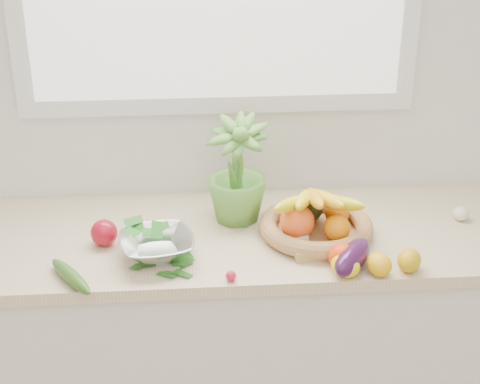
{
  "coord_description": "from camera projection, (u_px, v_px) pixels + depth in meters",
  "views": [
    {
      "loc": [
        -0.1,
        -0.08,
        2.03
      ],
      "look_at": [
        0.05,
        1.93,
        1.05
      ],
      "focal_mm": 55.0,
      "sensor_mm": 36.0,
      "label": 1
    }
  ],
  "objects": [
    {
      "name": "back_wall",
      "position": [
        217.0,
        67.0,
        2.39
      ],
      "size": [
        4.5,
        0.02,
        2.7
      ],
      "primitive_type": "cube",
      "color": "white",
      "rests_on": "ground"
    },
    {
      "name": "counter_cabinet",
      "position": [
        225.0,
        351.0,
        2.53
      ],
      "size": [
        2.2,
        0.58,
        0.86
      ],
      "primitive_type": "cube",
      "color": "silver",
      "rests_on": "ground"
    },
    {
      "name": "countertop",
      "position": [
        224.0,
        238.0,
        2.33
      ],
      "size": [
        2.24,
        0.62,
        0.04
      ],
      "primitive_type": "cube",
      "color": "beige",
      "rests_on": "counter_cabinet"
    },
    {
      "name": "orange_loose",
      "position": [
        342.0,
        257.0,
        2.11
      ],
      "size": [
        0.08,
        0.08,
        0.08
      ],
      "primitive_type": "sphere",
      "rotation": [
        0.0,
        0.0,
        0.05
      ],
      "color": "#FF3B08",
      "rests_on": "countertop"
    },
    {
      "name": "lemon_a",
      "position": [
        379.0,
        264.0,
        2.09
      ],
      "size": [
        0.09,
        0.1,
        0.07
      ],
      "primitive_type": "ellipsoid",
      "rotation": [
        0.0,
        0.0,
        0.25
      ],
      "color": "#F2AC0D",
      "rests_on": "countertop"
    },
    {
      "name": "lemon_b",
      "position": [
        409.0,
        260.0,
        2.11
      ],
      "size": [
        0.1,
        0.1,
        0.07
      ],
      "primitive_type": "ellipsoid",
      "rotation": [
        0.0,
        0.0,
        -0.4
      ],
      "color": "#D2A00B",
      "rests_on": "countertop"
    },
    {
      "name": "lemon_c",
      "position": [
        345.0,
        266.0,
        2.08
      ],
      "size": [
        0.11,
        0.11,
        0.07
      ],
      "primitive_type": "ellipsoid",
      "rotation": [
        0.0,
        0.0,
        0.94
      ],
      "color": "yellow",
      "rests_on": "countertop"
    },
    {
      "name": "apple",
      "position": [
        104.0,
        233.0,
        2.24
      ],
      "size": [
        0.1,
        0.1,
        0.08
      ],
      "primitive_type": "sphere",
      "rotation": [
        0.0,
        0.0,
        -0.29
      ],
      "color": "#AB0D1F",
      "rests_on": "countertop"
    },
    {
      "name": "ginger",
      "position": [
        312.0,
        255.0,
        2.17
      ],
      "size": [
        0.1,
        0.05,
        0.03
      ],
      "primitive_type": "cube",
      "rotation": [
        0.0,
        0.0,
        0.05
      ],
      "color": "tan",
      "rests_on": "countertop"
    },
    {
      "name": "garlic_a",
      "position": [
        288.0,
        233.0,
        2.27
      ],
      "size": [
        0.06,
        0.06,
        0.04
      ],
      "primitive_type": "ellipsoid",
      "rotation": [
        0.0,
        0.0,
        0.25
      ],
      "color": "silver",
      "rests_on": "countertop"
    },
    {
      "name": "garlic_b",
      "position": [
        461.0,
        214.0,
        2.39
      ],
      "size": [
        0.05,
        0.05,
        0.04
      ],
      "primitive_type": "ellipsoid",
      "rotation": [
        0.0,
        0.0,
        -0.03
      ],
      "color": "silver",
      "rests_on": "countertop"
    },
    {
      "name": "garlic_c",
      "position": [
        301.0,
        238.0,
        2.25
      ],
      "size": [
        0.07,
        0.07,
        0.05
      ],
      "primitive_type": "ellipsoid",
      "rotation": [
        0.0,
        0.0,
        -0.25
      ],
      "color": "white",
      "rests_on": "countertop"
    },
    {
      "name": "eggplant",
      "position": [
        353.0,
        257.0,
        2.11
      ],
      "size": [
        0.18,
        0.21,
        0.08
      ],
      "primitive_type": "ellipsoid",
      "rotation": [
        0.0,
        0.0,
        -0.6
      ],
      "color": "#320E36",
      "rests_on": "countertop"
    },
    {
      "name": "cucumber",
      "position": [
        71.0,
        276.0,
        2.05
      ],
      "size": [
        0.16,
        0.21,
        0.04
      ],
      "primitive_type": "ellipsoid",
      "rotation": [
        0.0,
        0.0,
        0.59
      ],
      "color": "#2D5719",
      "rests_on": "countertop"
    },
    {
      "name": "radish",
      "position": [
        231.0,
        276.0,
        2.07
      ],
      "size": [
        0.04,
        0.04,
        0.03
      ],
      "primitive_type": "sphere",
      "rotation": [
        0.0,
        0.0,
        0.34
      ],
      "color": "red",
      "rests_on": "countertop"
    },
    {
      "name": "potted_herb",
      "position": [
        237.0,
        170.0,
        2.33
      ],
      "size": [
        0.24,
        0.24,
        0.35
      ],
      "primitive_type": "imported",
      "rotation": [
        0.0,
        0.0,
        -0.29
      ],
      "color": "#599A38",
      "rests_on": "countertop"
    },
    {
      "name": "fruit_basket",
      "position": [
        315.0,
        220.0,
        2.29
      ],
      "size": [
        0.36,
        0.36,
        0.19
      ],
      "color": "#B47850",
      "rests_on": "countertop"
    },
    {
      "name": "colander_with_spinach",
      "position": [
        156.0,
        241.0,
        2.16
      ],
      "size": [
        0.25,
        0.25,
        0.12
      ],
      "color": "silver",
      "rests_on": "countertop"
    }
  ]
}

